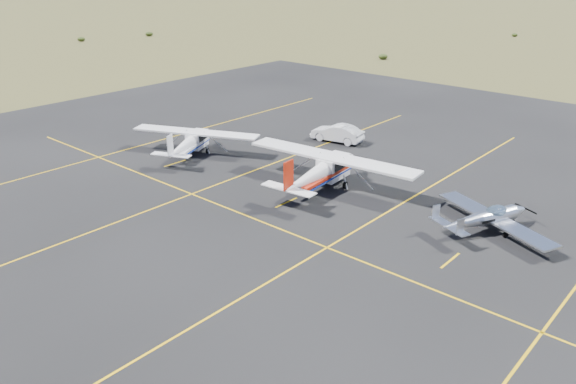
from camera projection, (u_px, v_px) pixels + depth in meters
ground at (418, 221)px, 32.42m from camera, size 1600.00×1600.00×0.00m
apron at (322, 191)px, 36.68m from camera, size 72.00×72.00×0.02m
aircraft_low_wing at (487, 218)px, 30.93m from camera, size 5.98×7.81×1.74m
aircraft_cessna at (322, 170)px, 36.28m from camera, size 7.40×12.28×3.10m
aircraft_plain at (190, 142)px, 42.70m from camera, size 7.42×9.78×2.57m
sedan at (337, 133)px, 46.26m from camera, size 2.25×4.56×1.44m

